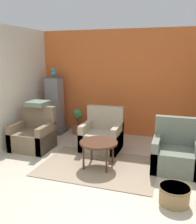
# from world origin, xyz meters

# --- Properties ---
(ground_plane) EXTENTS (20.00, 20.00, 0.00)m
(ground_plane) POSITION_xyz_m (0.00, 0.00, 0.00)
(ground_plane) COLOR beige
(ground_plane) RESTS_ON ground
(wall_back_accent) EXTENTS (4.19, 0.06, 2.64)m
(wall_back_accent) POSITION_xyz_m (0.00, 3.24, 1.32)
(wall_back_accent) COLOR orange
(wall_back_accent) RESTS_ON ground_plane
(wall_left) EXTENTS (0.06, 3.21, 2.64)m
(wall_left) POSITION_xyz_m (-2.06, 1.61, 1.32)
(wall_left) COLOR beige
(wall_left) RESTS_ON ground_plane
(area_rug) EXTENTS (2.12, 1.49, 0.01)m
(area_rug) POSITION_xyz_m (0.16, 1.14, 0.01)
(area_rug) COLOR gray
(area_rug) RESTS_ON ground_plane
(coffee_table) EXTENTS (0.69, 0.69, 0.49)m
(coffee_table) POSITION_xyz_m (0.16, 1.14, 0.44)
(coffee_table) COLOR #472819
(coffee_table) RESTS_ON ground_plane
(armchair_left) EXTENTS (0.82, 0.73, 0.92)m
(armchair_left) POSITION_xyz_m (-1.48, 1.58, 0.29)
(armchair_left) COLOR #7A664C
(armchair_left) RESTS_ON ground_plane
(armchair_right) EXTENTS (0.82, 0.73, 0.92)m
(armchair_right) POSITION_xyz_m (1.51, 1.47, 0.29)
(armchair_right) COLOR slate
(armchair_right) RESTS_ON ground_plane
(armchair_middle) EXTENTS (0.82, 0.73, 0.92)m
(armchair_middle) POSITION_xyz_m (-0.04, 2.02, 0.29)
(armchair_middle) COLOR tan
(armchair_middle) RESTS_ON ground_plane
(birdcage) EXTENTS (0.53, 0.53, 1.47)m
(birdcage) POSITION_xyz_m (-1.59, 2.82, 0.68)
(birdcage) COLOR #555559
(birdcage) RESTS_ON ground_plane
(parrot) EXTENTS (0.11, 0.19, 0.23)m
(parrot) POSITION_xyz_m (-1.59, 2.83, 1.58)
(parrot) COLOR teal
(parrot) RESTS_ON birdcage
(potted_plant) EXTENTS (0.29, 0.29, 0.67)m
(potted_plant) POSITION_xyz_m (-0.97, 2.88, 0.34)
(potted_plant) COLOR brown
(potted_plant) RESTS_ON ground_plane
(wicker_basket) EXTENTS (0.43, 0.43, 0.25)m
(wicker_basket) POSITION_xyz_m (1.52, 0.35, 0.14)
(wicker_basket) COLOR #A37F51
(wicker_basket) RESTS_ON ground_plane
(throw_pillow) EXTENTS (0.43, 0.43, 0.10)m
(throw_pillow) POSITION_xyz_m (-1.48, 1.83, 0.97)
(throw_pillow) COLOR slate
(throw_pillow) RESTS_ON armchair_left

